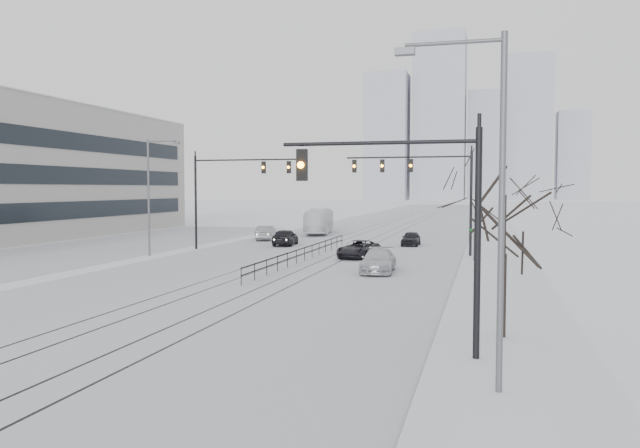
{
  "coord_description": "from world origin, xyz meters",
  "views": [
    {
      "loc": [
        12.65,
        -12.87,
        5.22
      ],
      "look_at": [
        3.53,
        21.15,
        3.2
      ],
      "focal_mm": 35.0,
      "sensor_mm": 36.0,
      "label": 1
    }
  ],
  "objects": [
    {
      "name": "road",
      "position": [
        0.0,
        60.0,
        0.01
      ],
      "size": [
        22.0,
        260.0,
        0.02
      ],
      "primitive_type": "cube",
      "color": "silver",
      "rests_on": "ground"
    },
    {
      "name": "sidewalk_east",
      "position": [
        13.5,
        60.0,
        0.08
      ],
      "size": [
        5.0,
        260.0,
        0.16
      ],
      "primitive_type": "cube",
      "color": "silver",
      "rests_on": "ground"
    },
    {
      "name": "curb",
      "position": [
        11.05,
        60.0,
        0.06
      ],
      "size": [
        0.1,
        260.0,
        0.12
      ],
      "primitive_type": "cube",
      "color": "gray",
      "rests_on": "ground"
    },
    {
      "name": "parking_strip",
      "position": [
        -20.0,
        35.0,
        0.01
      ],
      "size": [
        14.0,
        60.0,
        0.03
      ],
      "primitive_type": "cube",
      "color": "silver",
      "rests_on": "ground"
    },
    {
      "name": "tram_rails",
      "position": [
        -0.0,
        40.0,
        0.02
      ],
      "size": [
        5.3,
        180.0,
        0.01
      ],
      "color": "black",
      "rests_on": "ground"
    },
    {
      "name": "skyline",
      "position": [
        5.02,
        273.63,
        30.65
      ],
      "size": [
        96.0,
        48.0,
        72.0
      ],
      "color": "#A9ADB9",
      "rests_on": "ground"
    },
    {
      "name": "traffic_mast_near",
      "position": [
        10.79,
        6.0,
        4.56
      ],
      "size": [
        6.1,
        0.37,
        7.0
      ],
      "color": "black",
      "rests_on": "ground"
    },
    {
      "name": "traffic_mast_ne",
      "position": [
        8.15,
        34.99,
        5.76
      ],
      "size": [
        9.6,
        0.37,
        8.0
      ],
      "color": "black",
      "rests_on": "ground"
    },
    {
      "name": "traffic_mast_nw",
      "position": [
        -8.52,
        36.0,
        5.57
      ],
      "size": [
        9.1,
        0.37,
        8.0
      ],
      "color": "black",
      "rests_on": "ground"
    },
    {
      "name": "street_light_east",
      "position": [
        12.7,
        3.0,
        5.21
      ],
      "size": [
        2.73,
        0.25,
        9.0
      ],
      "color": "#595B60",
      "rests_on": "ground"
    },
    {
      "name": "street_light_west",
      "position": [
        -12.2,
        30.0,
        5.21
      ],
      "size": [
        2.73,
        0.25,
        9.0
      ],
      "color": "#595B60",
      "rests_on": "ground"
    },
    {
      "name": "bare_tree",
      "position": [
        13.2,
        9.0,
        4.49
      ],
      "size": [
        4.4,
        4.4,
        6.1
      ],
      "color": "black",
      "rests_on": "ground"
    },
    {
      "name": "median_fence",
      "position": [
        0.0,
        30.0,
        0.53
      ],
      "size": [
        0.06,
        24.0,
        1.0
      ],
      "color": "black",
      "rests_on": "ground"
    },
    {
      "name": "street_sign",
      "position": [
        11.8,
        32.0,
        1.61
      ],
      "size": [
        0.7,
        0.06,
        2.4
      ],
      "color": "#595B60",
      "rests_on": "ground"
    },
    {
      "name": "sedan_sb_inner",
      "position": [
        -5.11,
        41.12,
        0.76
      ],
      "size": [
        2.25,
        4.63,
        1.52
      ],
      "primitive_type": "imported",
      "rotation": [
        0.0,
        0.0,
        3.24
      ],
      "color": "black",
      "rests_on": "ground"
    },
    {
      "name": "sedan_sb_outer",
      "position": [
        -8.84,
        46.23,
        0.73
      ],
      "size": [
        2.36,
        4.63,
        1.46
      ],
      "primitive_type": "imported",
      "rotation": [
        0.0,
        0.0,
        3.34
      ],
      "color": "gray",
      "rests_on": "ground"
    },
    {
      "name": "sedan_nb_front",
      "position": [
        3.4,
        32.8,
        0.65
      ],
      "size": [
        2.9,
        5.0,
        1.31
      ],
      "primitive_type": "imported",
      "rotation": [
        0.0,
        0.0,
        -0.16
      ],
      "color": "black",
      "rests_on": "ground"
    },
    {
      "name": "sedan_nb_right",
      "position": [
        6.18,
        25.25,
        0.71
      ],
      "size": [
        2.32,
        5.02,
        1.42
      ],
      "primitive_type": "imported",
      "rotation": [
        0.0,
        0.0,
        0.07
      ],
      "color": "silver",
      "rests_on": "ground"
    },
    {
      "name": "sedan_nb_far",
      "position": [
        6.01,
        43.89,
        0.65
      ],
      "size": [
        1.54,
        3.81,
        1.3
      ],
      "primitive_type": "imported",
      "rotation": [
        0.0,
        0.0,
        0.0
      ],
      "color": "black",
      "rests_on": "ground"
    },
    {
      "name": "box_truck",
      "position": [
        -5.91,
        55.96,
        1.41
      ],
      "size": [
        3.87,
        10.33,
        2.81
      ],
      "primitive_type": "imported",
      "rotation": [
        0.0,
        0.0,
        3.29
      ],
      "color": "white",
      "rests_on": "ground"
    }
  ]
}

